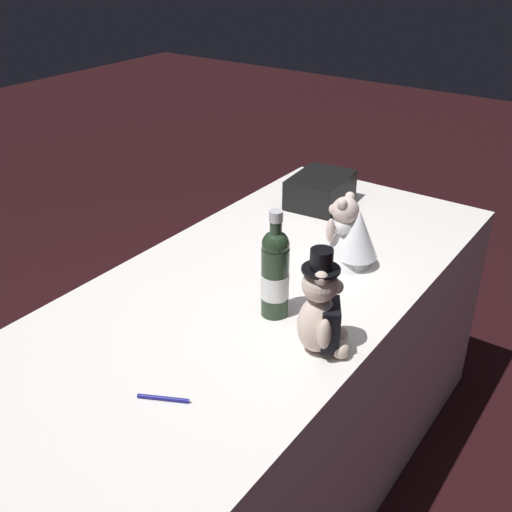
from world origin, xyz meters
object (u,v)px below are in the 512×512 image
(teddy_bear_groom, at_px, (322,312))
(teddy_bear_bride, at_px, (348,235))
(champagne_bottle, at_px, (275,272))
(gift_case_black, at_px, (320,190))
(signing_pen, at_px, (166,399))

(teddy_bear_groom, relative_size, teddy_bear_bride, 1.25)
(teddy_bear_groom, height_order, champagne_bottle, champagne_bottle)
(teddy_bear_bride, distance_m, gift_case_black, 0.47)
(teddy_bear_bride, bearing_deg, champagne_bottle, -3.57)
(teddy_bear_bride, height_order, gift_case_black, teddy_bear_bride)
(signing_pen, bearing_deg, teddy_bear_bride, 178.03)
(teddy_bear_bride, xyz_separation_m, gift_case_black, (-0.36, -0.30, -0.04))
(signing_pen, bearing_deg, gift_case_black, -166.73)
(teddy_bear_bride, xyz_separation_m, signing_pen, (0.81, -0.03, -0.09))
(teddy_bear_groom, distance_m, teddy_bear_bride, 0.47)
(champagne_bottle, height_order, signing_pen, champagne_bottle)
(teddy_bear_groom, height_order, gift_case_black, teddy_bear_groom)
(signing_pen, distance_m, gift_case_black, 1.20)
(signing_pen, relative_size, gift_case_black, 0.43)
(teddy_bear_groom, height_order, signing_pen, teddy_bear_groom)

